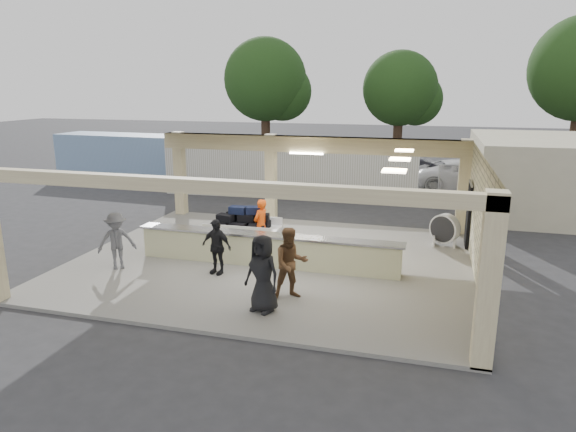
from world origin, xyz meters
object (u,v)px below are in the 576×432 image
(baggage_handler, at_px, (261,225))
(passenger_a, at_px, (291,263))
(baggage_counter, at_px, (266,250))
(luggage_cart, at_px, (243,225))
(car_white_a, at_px, (467,175))
(passenger_b, at_px, (216,246))
(drum_fan, at_px, (445,229))
(passenger_d, at_px, (263,273))
(passenger_c, at_px, (117,241))
(container_blue, at_px, (138,157))
(container_white, at_px, (291,168))
(car_dark, at_px, (425,172))

(baggage_handler, distance_m, passenger_a, 4.03)
(baggage_counter, bearing_deg, luggage_cart, 130.03)
(baggage_handler, height_order, car_white_a, baggage_handler)
(passenger_b, bearing_deg, car_white_a, 74.96)
(baggage_handler, xyz_separation_m, passenger_a, (1.98, -3.51, 0.07))
(drum_fan, relative_size, passenger_d, 0.58)
(baggage_counter, bearing_deg, passenger_b, -137.80)
(baggage_counter, height_order, passenger_d, passenger_d)
(luggage_cart, distance_m, baggage_handler, 0.81)
(baggage_handler, height_order, passenger_c, baggage_handler)
(passenger_b, height_order, container_blue, container_blue)
(luggage_cart, bearing_deg, passenger_a, -55.80)
(passenger_d, bearing_deg, car_white_a, 91.92)
(luggage_cart, distance_m, container_white, 9.26)
(drum_fan, relative_size, car_dark, 0.26)
(luggage_cart, relative_size, passenger_b, 1.46)
(car_white_a, xyz_separation_m, car_dark, (-2.19, 0.90, -0.07))
(baggage_counter, bearing_deg, passenger_c, -160.65)
(baggage_counter, relative_size, drum_fan, 7.40)
(baggage_counter, bearing_deg, passenger_a, -58.16)
(container_white, bearing_deg, passenger_c, -102.70)
(car_dark, distance_m, container_blue, 16.68)
(drum_fan, distance_m, passenger_a, 6.85)
(baggage_handler, xyz_separation_m, container_white, (-1.58, 9.51, 0.39))
(car_white_a, height_order, container_white, container_white)
(passenger_c, bearing_deg, passenger_a, -45.66)
(luggage_cart, relative_size, passenger_d, 1.25)
(container_white, bearing_deg, drum_fan, -48.47)
(container_white, bearing_deg, car_white_a, 18.56)
(baggage_counter, xyz_separation_m, passenger_c, (-4.16, -1.46, 0.36))
(passenger_d, bearing_deg, container_blue, 149.08)
(passenger_b, xyz_separation_m, passenger_d, (2.09, -2.06, 0.14))
(baggage_counter, height_order, baggage_handler, baggage_handler)
(car_white_a, height_order, container_blue, container_blue)
(passenger_d, relative_size, car_white_a, 0.34)
(luggage_cart, bearing_deg, drum_fan, 14.33)
(passenger_c, relative_size, car_dark, 0.39)
(drum_fan, distance_m, car_dark, 11.86)
(passenger_a, bearing_deg, passenger_d, -144.39)
(container_blue, bearing_deg, passenger_d, -47.57)
(passenger_a, bearing_deg, drum_fan, 26.42)
(container_blue, bearing_deg, car_white_a, 7.98)
(car_white_a, bearing_deg, luggage_cart, 136.30)
(baggage_handler, bearing_deg, container_blue, -115.48)
(luggage_cart, xyz_separation_m, passenger_a, (2.72, -3.81, 0.19))
(passenger_b, height_order, car_dark, passenger_b)
(luggage_cart, relative_size, drum_fan, 2.14)
(drum_fan, bearing_deg, baggage_handler, -128.80)
(passenger_d, bearing_deg, passenger_b, 154.87)
(luggage_cart, height_order, car_white_a, car_white_a)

